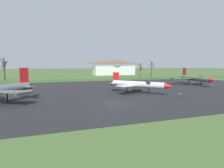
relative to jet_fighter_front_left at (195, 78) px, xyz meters
name	(u,v)px	position (x,y,z in m)	size (l,w,h in m)	color
ground_plane	(116,103)	(-29.53, -15.80, -1.99)	(600.00, 600.00, 0.00)	#425B2D
asphalt_apron	(94,91)	(-29.53, -1.59, -1.97)	(101.99, 47.37, 0.05)	black
grass_verge_strip	(75,80)	(-29.53, 28.10, -1.96)	(161.99, 12.00, 0.06)	#345425
jet_fighter_front_left	(195,78)	(0.00, 0.00, 0.00)	(11.30, 14.24, 4.68)	#4C6B47
info_placard_front_left	(212,86)	(-1.16, -6.64, -1.43)	(0.50, 0.29, 0.93)	black
jet_fighter_rear_center	(139,84)	(-21.91, -8.24, -0.16)	(9.63, 10.92, 4.10)	silver
info_placard_rear_center	(179,95)	(-18.04, -15.45, -1.46)	(0.48, 0.29, 0.86)	black
bare_tree_center	(4,68)	(-54.14, 35.86, 2.66)	(2.53, 2.52, 8.30)	#42382D
bare_tree_right_of_center	(141,69)	(2.18, 36.51, 1.73)	(3.00, 3.02, 6.72)	brown
bare_tree_far_right	(152,69)	(6.79, 34.44, 1.78)	(3.07, 3.04, 7.96)	brown
visitor_building	(114,67)	(-2.91, 60.07, 2.31)	(25.05, 9.42, 8.84)	silver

